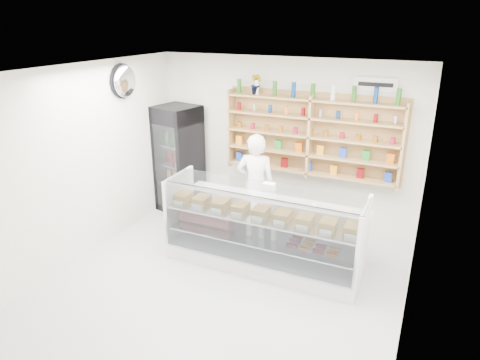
% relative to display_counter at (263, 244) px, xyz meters
% --- Properties ---
extents(room, '(5.00, 5.00, 5.00)m').
position_rel_display_counter_xyz_m(room, '(-0.29, -0.88, 1.06)').
color(room, '#AFAFB4').
rests_on(room, ground).
extents(display_counter, '(2.78, 0.83, 1.21)m').
position_rel_display_counter_xyz_m(display_counter, '(0.00, 0.00, 0.00)').
color(display_counter, white).
rests_on(display_counter, floor).
extents(shop_worker, '(0.69, 0.52, 1.71)m').
position_rel_display_counter_xyz_m(shop_worker, '(-0.47, 0.84, 0.52)').
color(shop_worker, white).
rests_on(shop_worker, floor).
extents(drinks_cooler, '(0.82, 0.81, 1.93)m').
position_rel_display_counter_xyz_m(drinks_cooler, '(-2.14, 1.21, 0.63)').
color(drinks_cooler, black).
rests_on(drinks_cooler, floor).
extents(wall_shelving, '(2.84, 0.28, 1.33)m').
position_rel_display_counter_xyz_m(wall_shelving, '(0.21, 1.46, 1.26)').
color(wall_shelving, '#A7854E').
rests_on(wall_shelving, back_wall).
extents(potted_plant, '(0.23, 0.21, 0.33)m').
position_rel_display_counter_xyz_m(potted_plant, '(-0.74, 1.46, 2.02)').
color(potted_plant, '#1E6626').
rests_on(potted_plant, wall_shelving).
extents(security_mirror, '(0.15, 0.50, 0.50)m').
position_rel_display_counter_xyz_m(security_mirror, '(-2.46, 0.32, 2.11)').
color(security_mirror, silver).
rests_on(security_mirror, left_wall).
extents(wall_sign, '(0.62, 0.03, 0.20)m').
position_rel_display_counter_xyz_m(wall_sign, '(1.11, 1.59, 2.11)').
color(wall_sign, white).
rests_on(wall_sign, back_wall).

